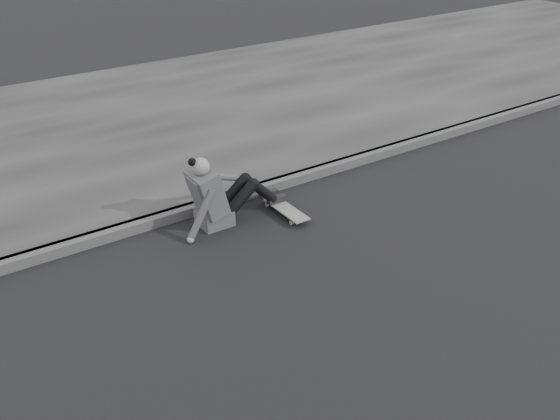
{
  "coord_description": "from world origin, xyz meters",
  "views": [
    {
      "loc": [
        -5.46,
        -3.36,
        3.6
      ],
      "look_at": [
        -2.3,
        1.32,
        0.5
      ],
      "focal_mm": 40.0,
      "sensor_mm": 36.0,
      "label": 1
    }
  ],
  "objects": [
    {
      "name": "ground",
      "position": [
        0.0,
        0.0,
        0.0
      ],
      "size": [
        80.0,
        80.0,
        0.0
      ],
      "primitive_type": "plane",
      "color": "black",
      "rests_on": "ground"
    },
    {
      "name": "sidewalk",
      "position": [
        0.0,
        5.6,
        0.06
      ],
      "size": [
        24.0,
        6.0,
        0.12
      ],
      "primitive_type": "cube",
      "color": "#353535",
      "rests_on": "ground"
    },
    {
      "name": "curb",
      "position": [
        0.0,
        2.58,
        0.06
      ],
      "size": [
        24.0,
        0.16,
        0.12
      ],
      "primitive_type": "cube",
      "color": "#4B4B4B",
      "rests_on": "ground"
    },
    {
      "name": "skateboard",
      "position": [
        -1.8,
        1.97,
        0.07
      ],
      "size": [
        0.2,
        0.78,
        0.09
      ],
      "color": "gray",
      "rests_on": "ground"
    },
    {
      "name": "seated_woman",
      "position": [
        -2.53,
        2.22,
        0.36
      ],
      "size": [
        1.38,
        0.46,
        0.88
      ],
      "color": "#4B4B4D",
      "rests_on": "ground"
    }
  ]
}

